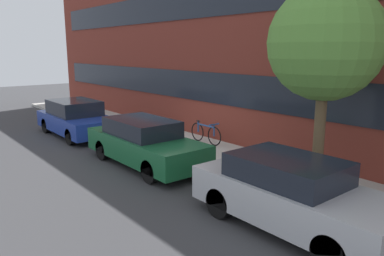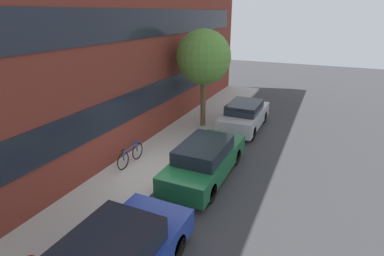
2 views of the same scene
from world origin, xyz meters
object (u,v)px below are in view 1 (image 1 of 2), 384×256
Objects in this scene: parked_car_blue at (76,118)px; fire_hydrant at (102,116)px; parked_car_green at (144,143)px; bicycle at (206,133)px; street_tree at (326,44)px; parked_car_silver at (291,194)px.

parked_car_blue is 5.30× the size of fire_hydrant.
parked_car_green is 2.85m from bicycle.
parked_car_green is 5.63m from street_tree.
bicycle is at bearing 99.41° from parked_car_green.
bicycle is at bearing 14.39° from fire_hydrant.
parked_car_green is 0.94× the size of street_tree.
fire_hydrant is at bearing 165.89° from parked_car_green.
parked_car_silver is 0.86× the size of street_tree.
parked_car_silver is 2.54× the size of bicycle.
parked_car_blue is 1.05× the size of parked_car_silver.
street_tree is (9.55, 1.94, 2.80)m from parked_car_blue.
fire_hydrant is at bearing 115.70° from parked_car_blue.
parked_car_green reaches higher than bicycle.
parked_car_blue is 1.62m from fire_hydrant.
parked_car_blue is at bearing 180.00° from parked_car_silver.
parked_car_green reaches higher than fire_hydrant.
parked_car_blue is 5.39m from bicycle.
parked_car_silver is 11.04m from fire_hydrant.
parked_car_green is 5.50× the size of fire_hydrant.
parked_car_silver is 5.04× the size of fire_hydrant.
parked_car_green is at bearing -14.11° from fire_hydrant.
parked_car_green is at bearing 0.00° from parked_car_blue.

